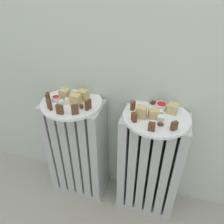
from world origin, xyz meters
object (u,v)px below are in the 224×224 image
Objects in this scene: fork at (71,99)px; radiator_left at (78,150)px; plate_right at (156,117)px; jam_bowl_right at (161,106)px; radiator_right at (149,166)px; jam_bowl_left at (56,99)px; plate_left at (72,103)px.

radiator_left is at bearing -56.46° from fork.
fork is at bearing 177.40° from plate_right.
plate_right is 5.72× the size of jam_bowl_right.
radiator_right is 0.54m from jam_bowl_left.
fork is at bearing 30.24° from jam_bowl_left.
radiator_right is 15.44× the size of jam_bowl_left.
fork reaches higher than plate_right.
jam_bowl_left is at bearing -168.02° from radiator_left.
plate_right is (0.00, 0.00, 0.29)m from radiator_right.
radiator_left is 5.41× the size of fork.
radiator_right is at bearing -101.90° from jam_bowl_right.
radiator_left is 0.32m from jam_bowl_left.
fork is at bearing 177.40° from radiator_right.
jam_bowl_left is (-0.44, -0.01, 0.02)m from plate_right.
radiator_right is (0.38, 0.00, 0.00)m from radiator_left.
radiator_left is 0.50m from jam_bowl_right.
fork reaches higher than radiator_left.
fork is (-0.01, 0.02, 0.30)m from radiator_left.
radiator_right is 2.07× the size of plate_left.
radiator_right is 0.32m from jam_bowl_right.
fork reaches higher than radiator_right.
fork is (-0.39, 0.02, 0.01)m from plate_right.
jam_bowl_left is at bearing -171.54° from jam_bowl_right.
plate_right is at bearing 0.00° from radiator_left.
plate_right is 7.47× the size of jam_bowl_left.
radiator_right is 2.07× the size of plate_right.
jam_bowl_left is at bearing -149.76° from fork.
jam_bowl_right is at bearing 78.10° from radiator_right.
jam_bowl_left is at bearing -178.19° from radiator_right.
radiator_right is 5.41× the size of fork.
radiator_left is 0.38m from radiator_right.
plate_right is at bearing -101.90° from jam_bowl_right.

